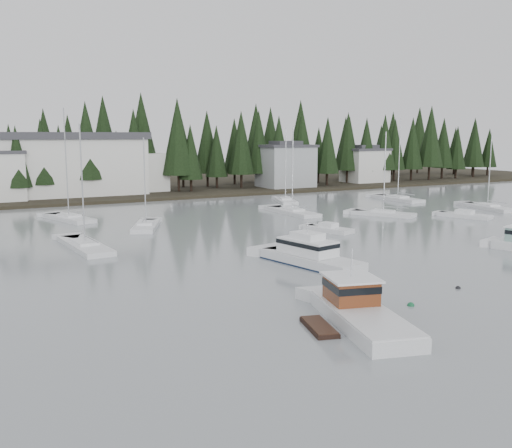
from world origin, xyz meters
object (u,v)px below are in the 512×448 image
Objects in this scene: sailboat_3 at (292,213)px; sailboat_10 at (69,219)px; house_east_a at (286,165)px; sailboat_7 at (85,248)px; sailboat_1 at (398,200)px; sailboat_4 at (383,215)px; sailboat_6 at (487,208)px; harbor_inn at (85,164)px; lobster_boat_brown at (358,314)px; runabout_1 at (328,230)px; runabout_2 at (464,216)px; sailboat_9 at (285,202)px; cabin_cruiser_center at (310,257)px; house_east_b at (365,164)px; sailboat_8 at (146,227)px.

sailboat_3 is 0.86× the size of sailboat_10.
house_east_a is 0.85× the size of sailboat_7.
sailboat_3 is at bearing 105.25° from sailboat_1.
house_east_a is at bearing -41.59° from sailboat_4.
harbor_inn is at bearing 58.23° from sailboat_6.
lobster_boat_brown is 47.42m from sailboat_3.
sailboat_6 is (10.25, -41.10, -4.84)m from house_east_a.
runabout_1 is at bearing -101.23° from sailboat_7.
harbor_inn is 1.99× the size of sailboat_10.
sailboat_4 reaches higher than runabout_2.
sailboat_10 is at bearing 115.67° from sailboat_9.
cabin_cruiser_center is at bearing 123.47° from sailboat_6.
sailboat_7 reaches higher than lobster_boat_brown.
lobster_boat_brown is at bearing 133.79° from sailboat_6.
house_east_b is 40.32m from sailboat_9.
house_east_a is 1.03× the size of cabin_cruiser_center.
sailboat_6 is at bearing -125.55° from sailboat_4.
sailboat_4 is at bearing -101.90° from house_east_a.
runabout_1 is (-29.09, -20.47, 0.06)m from sailboat_1.
sailboat_3 is at bearing -122.69° from sailboat_10.
sailboat_3 is (21.85, 42.08, -0.49)m from lobster_boat_brown.
house_east_b is 44.88m from sailboat_6.
harbor_inn is 36.46m from sailboat_9.
harbor_inn is at bearing 14.94° from lobster_boat_brown.
harbor_inn is at bearing 58.88° from sailboat_1.
lobster_boat_brown is at bearing 171.43° from sailboat_10.
sailboat_9 is (37.29, 23.55, 0.02)m from sailboat_7.
sailboat_3 reaches higher than sailboat_4.
house_east_b is (22.00, 2.00, -0.50)m from house_east_a.
harbor_inn reaches higher than cabin_cruiser_center.
cabin_cruiser_center is at bearing -85.47° from harbor_inn.
house_east_a reaches higher than lobster_boat_brown.
sailboat_8 is at bearing 97.90° from sailboat_3.
runabout_2 is (-21.89, -47.78, -4.27)m from house_east_b.
sailboat_4 is at bearing 32.06° from runabout_2.
house_east_a is 0.75× the size of sailboat_1.
lobster_boat_brown is 50.96m from sailboat_10.
sailboat_9 is (22.02, 40.00, -0.57)m from cabin_cruiser_center.
runabout_2 is (-10.14, -4.69, 0.07)m from sailboat_6.
sailboat_7 reaches higher than cabin_cruiser_center.
runabout_1 is at bearing 71.61° from runabout_2.
sailboat_4 is 1.92× the size of runabout_1.
cabin_cruiser_center is 38.65m from sailboat_10.
sailboat_3 is at bearing -140.20° from house_east_b.
harbor_inn is 48.73m from sailboat_7.
sailboat_4 reaches higher than sailboat_8.
sailboat_1 is 2.28× the size of runabout_1.
runabout_2 is at bearing -52.06° from harbor_inn.
runabout_1 is 22.71m from runabout_2.
harbor_inn is 2.08× the size of sailboat_1.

